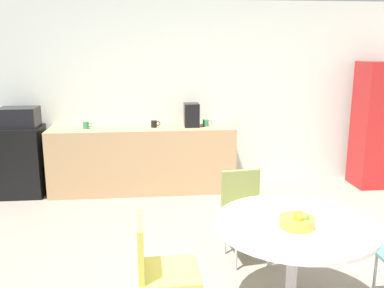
{
  "coord_description": "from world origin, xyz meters",
  "views": [
    {
      "loc": [
        -0.67,
        -2.99,
        1.95
      ],
      "look_at": [
        -0.23,
        1.36,
        0.95
      ],
      "focal_mm": 39.08,
      "sensor_mm": 36.0,
      "label": 1
    }
  ],
  "objects_px": {
    "chair_yellow": "(155,262)",
    "mini_fridge": "(23,161)",
    "microwave": "(19,117)",
    "fruit_bowl": "(297,221)",
    "locker_cabinet": "(378,125)",
    "chair_olive": "(244,204)",
    "mug_white": "(154,124)",
    "mug_green": "(86,125)",
    "coffee_maker": "(192,115)",
    "mug_red": "(206,123)",
    "round_table": "(294,240)"
  },
  "relations": [
    {
      "from": "mug_white",
      "to": "mug_green",
      "type": "xyz_separation_m",
      "value": [
        -0.91,
        -0.0,
        0.0
      ]
    },
    {
      "from": "locker_cabinet",
      "to": "mug_white",
      "type": "xyz_separation_m",
      "value": [
        -3.17,
        0.08,
        0.06
      ]
    },
    {
      "from": "locker_cabinet",
      "to": "coffee_maker",
      "type": "distance_m",
      "value": 2.66
    },
    {
      "from": "coffee_maker",
      "to": "locker_cabinet",
      "type": "bearing_deg",
      "value": -2.16
    },
    {
      "from": "microwave",
      "to": "coffee_maker",
      "type": "height_order",
      "value": "coffee_maker"
    },
    {
      "from": "microwave",
      "to": "fruit_bowl",
      "type": "height_order",
      "value": "microwave"
    },
    {
      "from": "microwave",
      "to": "locker_cabinet",
      "type": "bearing_deg",
      "value": -1.16
    },
    {
      "from": "chair_yellow",
      "to": "mug_red",
      "type": "bearing_deg",
      "value": 75.88
    },
    {
      "from": "locker_cabinet",
      "to": "fruit_bowl",
      "type": "xyz_separation_m",
      "value": [
        -2.24,
        -2.97,
        -0.09
      ]
    },
    {
      "from": "microwave",
      "to": "locker_cabinet",
      "type": "height_order",
      "value": "locker_cabinet"
    },
    {
      "from": "round_table",
      "to": "mug_white",
      "type": "bearing_deg",
      "value": 107.62
    },
    {
      "from": "coffee_maker",
      "to": "microwave",
      "type": "bearing_deg",
      "value": 180.0
    },
    {
      "from": "chair_olive",
      "to": "fruit_bowl",
      "type": "relative_size",
      "value": 3.44
    },
    {
      "from": "microwave",
      "to": "coffee_maker",
      "type": "relative_size",
      "value": 1.5
    },
    {
      "from": "round_table",
      "to": "fruit_bowl",
      "type": "xyz_separation_m",
      "value": [
        -0.01,
        -0.08,
        0.18
      ]
    },
    {
      "from": "mug_white",
      "to": "mug_green",
      "type": "bearing_deg",
      "value": -179.85
    },
    {
      "from": "fruit_bowl",
      "to": "mug_white",
      "type": "bearing_deg",
      "value": 106.99
    },
    {
      "from": "chair_yellow",
      "to": "mug_green",
      "type": "bearing_deg",
      "value": 106.13
    },
    {
      "from": "chair_olive",
      "to": "chair_yellow",
      "type": "height_order",
      "value": "same"
    },
    {
      "from": "chair_olive",
      "to": "mug_white",
      "type": "height_order",
      "value": "mug_white"
    },
    {
      "from": "microwave",
      "to": "mug_white",
      "type": "bearing_deg",
      "value": -0.51
    },
    {
      "from": "mini_fridge",
      "to": "locker_cabinet",
      "type": "xyz_separation_m",
      "value": [
        4.94,
        -0.1,
        0.42
      ]
    },
    {
      "from": "mug_green",
      "to": "mug_red",
      "type": "relative_size",
      "value": 1.0
    },
    {
      "from": "locker_cabinet",
      "to": "mug_green",
      "type": "distance_m",
      "value": 4.08
    },
    {
      "from": "chair_yellow",
      "to": "mug_green",
      "type": "relative_size",
      "value": 6.43
    },
    {
      "from": "microwave",
      "to": "chair_olive",
      "type": "relative_size",
      "value": 0.58
    },
    {
      "from": "mug_white",
      "to": "locker_cabinet",
      "type": "bearing_deg",
      "value": -1.52
    },
    {
      "from": "round_table",
      "to": "locker_cabinet",
      "type": "bearing_deg",
      "value": 52.36
    },
    {
      "from": "round_table",
      "to": "mug_green",
      "type": "height_order",
      "value": "mug_green"
    },
    {
      "from": "mug_white",
      "to": "coffee_maker",
      "type": "height_order",
      "value": "coffee_maker"
    },
    {
      "from": "mini_fridge",
      "to": "coffee_maker",
      "type": "bearing_deg",
      "value": 0.0
    },
    {
      "from": "mug_red",
      "to": "chair_olive",
      "type": "bearing_deg",
      "value": -87.39
    },
    {
      "from": "fruit_bowl",
      "to": "mug_red",
      "type": "xyz_separation_m",
      "value": [
        -0.22,
        3.07,
        0.15
      ]
    },
    {
      "from": "chair_olive",
      "to": "chair_yellow",
      "type": "relative_size",
      "value": 1.0
    },
    {
      "from": "chair_yellow",
      "to": "mug_red",
      "type": "relative_size",
      "value": 6.43
    },
    {
      "from": "locker_cabinet",
      "to": "chair_yellow",
      "type": "distance_m",
      "value": 4.35
    },
    {
      "from": "chair_olive",
      "to": "mini_fridge",
      "type": "bearing_deg",
      "value": 142.06
    },
    {
      "from": "round_table",
      "to": "mug_white",
      "type": "distance_m",
      "value": 3.13
    },
    {
      "from": "mug_green",
      "to": "coffee_maker",
      "type": "distance_m",
      "value": 1.43
    },
    {
      "from": "mug_green",
      "to": "locker_cabinet",
      "type": "bearing_deg",
      "value": -1.15
    },
    {
      "from": "chair_olive",
      "to": "mug_red",
      "type": "relative_size",
      "value": 6.43
    },
    {
      "from": "microwave",
      "to": "chair_yellow",
      "type": "bearing_deg",
      "value": -60.13
    },
    {
      "from": "fruit_bowl",
      "to": "mug_white",
      "type": "height_order",
      "value": "mug_white"
    },
    {
      "from": "mini_fridge",
      "to": "locker_cabinet",
      "type": "bearing_deg",
      "value": -1.16
    },
    {
      "from": "mug_green",
      "to": "mug_red",
      "type": "xyz_separation_m",
      "value": [
        1.62,
        0.02,
        0.0
      ]
    },
    {
      "from": "mug_white",
      "to": "chair_yellow",
      "type": "bearing_deg",
      "value": -90.85
    },
    {
      "from": "mini_fridge",
      "to": "mug_white",
      "type": "bearing_deg",
      "value": -0.51
    },
    {
      "from": "coffee_maker",
      "to": "mini_fridge",
      "type": "bearing_deg",
      "value": 180.0
    },
    {
      "from": "chair_yellow",
      "to": "mini_fridge",
      "type": "bearing_deg",
      "value": 119.87
    },
    {
      "from": "chair_olive",
      "to": "coffee_maker",
      "type": "bearing_deg",
      "value": 98.23
    }
  ]
}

